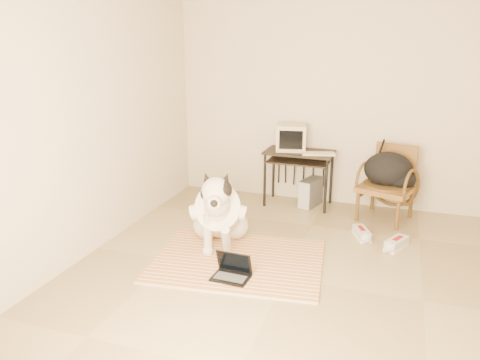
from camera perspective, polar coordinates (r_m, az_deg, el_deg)
The scene contains 15 objects.
floor at distance 4.36m, azimuth 5.56°, elevation -11.88°, with size 4.50×4.50×0.00m, color #95815B.
wall_back at distance 6.08m, azimuth 10.96°, elevation 9.62°, with size 4.50×4.50×0.00m, color beige.
wall_front at distance 1.85m, azimuth -9.80°, elevation -7.06°, with size 4.50×4.50×0.00m, color beige.
wall_left at distance 4.74m, azimuth -18.34°, elevation 7.06°, with size 4.50×4.50×0.00m, color beige.
rug at distance 4.63m, azimuth -0.26°, elevation -9.82°, with size 1.76×1.42×0.02m.
dog at distance 4.83m, azimuth -2.55°, elevation -4.10°, with size 0.68×1.15×0.91m.
laptop at distance 4.30m, azimuth -0.97°, elevation -11.06°, with size 0.34×0.25×0.23m.
computer_desk at distance 6.00m, azimuth 7.19°, elevation 2.54°, with size 0.87×0.49×0.72m.
crt_monitor at distance 6.01m, azimuth 6.26°, elevation 5.21°, with size 0.43×0.41×0.33m.
desk_keyboard at distance 5.83m, azimuth 9.56°, elevation 3.18°, with size 0.40×0.15×0.03m, color #C2B298.
pc_tower at distance 6.10m, azimuth 8.59°, elevation -1.52°, with size 0.26×0.42×0.36m.
rattan_chair at distance 5.82m, azimuth 17.59°, elevation -0.37°, with size 0.72×0.71×0.88m.
backpack at distance 5.77m, azimuth 17.87°, elevation 1.04°, with size 0.60×0.46×0.42m.
sneaker_left at distance 5.30m, azimuth 14.61°, elevation -6.35°, with size 0.23×0.33×0.11m.
sneaker_right at distance 5.14m, azimuth 18.52°, elevation -7.41°, with size 0.26×0.34×0.11m.
Camera 1 is at (0.83, -3.73, 2.10)m, focal length 35.00 mm.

